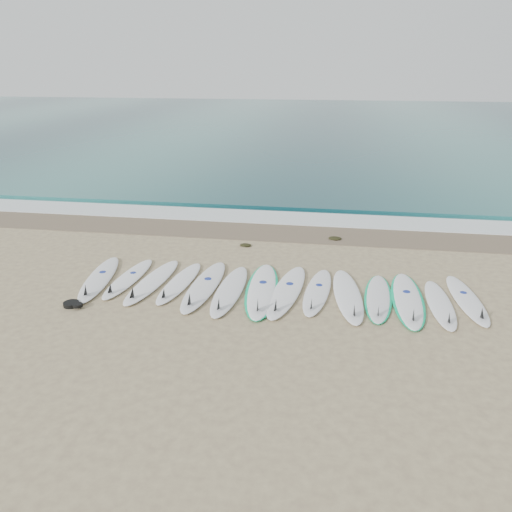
# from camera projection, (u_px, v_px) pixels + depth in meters

# --- Properties ---
(ground) EXTENTS (120.00, 120.00, 0.00)m
(ground) POSITION_uv_depth(u_px,v_px,m) (275.00, 291.00, 10.96)
(ground) COLOR tan
(ocean) EXTENTS (120.00, 55.00, 0.03)m
(ocean) POSITION_uv_depth(u_px,v_px,m) (323.00, 124.00, 40.87)
(ocean) COLOR #1C5759
(ocean) RESTS_ON ground
(wet_sand_band) EXTENTS (120.00, 1.80, 0.01)m
(wet_sand_band) POSITION_uv_depth(u_px,v_px,m) (291.00, 233.00, 14.73)
(wet_sand_band) COLOR brown
(wet_sand_band) RESTS_ON ground
(foam_band) EXTENTS (120.00, 1.40, 0.04)m
(foam_band) POSITION_uv_depth(u_px,v_px,m) (295.00, 218.00, 16.01)
(foam_band) COLOR silver
(foam_band) RESTS_ON ground
(wave_crest) EXTENTS (120.00, 1.00, 0.10)m
(wave_crest) POSITION_uv_depth(u_px,v_px,m) (299.00, 205.00, 17.38)
(wave_crest) COLOR #1C5759
(wave_crest) RESTS_ON ground
(surfboard_0) EXTENTS (0.96, 2.71, 0.34)m
(surfboard_0) POSITION_uv_depth(u_px,v_px,m) (99.00, 279.00, 11.45)
(surfboard_0) COLOR white
(surfboard_0) RESTS_ON ground
(surfboard_1) EXTENTS (0.64, 2.41, 0.30)m
(surfboard_1) POSITION_uv_depth(u_px,v_px,m) (127.00, 279.00, 11.47)
(surfboard_1) COLOR white
(surfboard_1) RESTS_ON ground
(surfboard_2) EXTENTS (0.80, 2.65, 0.33)m
(surfboard_2) POSITION_uv_depth(u_px,v_px,m) (151.00, 282.00, 11.29)
(surfboard_2) COLOR white
(surfboard_2) RESTS_ON ground
(surfboard_3) EXTENTS (0.70, 2.42, 0.30)m
(surfboard_3) POSITION_uv_depth(u_px,v_px,m) (179.00, 283.00, 11.24)
(surfboard_3) COLOR white
(surfboard_3) RESTS_ON ground
(surfboard_4) EXTENTS (0.71, 2.85, 0.36)m
(surfboard_4) POSITION_uv_depth(u_px,v_px,m) (203.00, 286.00, 11.05)
(surfboard_4) COLOR white
(surfboard_4) RESTS_ON ground
(surfboard_5) EXTENTS (0.62, 2.71, 0.34)m
(surfboard_5) POSITION_uv_depth(u_px,v_px,m) (229.00, 291.00, 10.84)
(surfboard_5) COLOR white
(surfboard_5) RESTS_ON ground
(surfboard_6) EXTENTS (0.89, 2.96, 0.37)m
(surfboard_6) POSITION_uv_depth(u_px,v_px,m) (262.00, 290.00, 10.90)
(surfboard_6) COLOR white
(surfboard_6) RESTS_ON ground
(surfboard_7) EXTENTS (0.93, 2.88, 0.36)m
(surfboard_7) POSITION_uv_depth(u_px,v_px,m) (286.00, 292.00, 10.80)
(surfboard_7) COLOR white
(surfboard_7) RESTS_ON ground
(surfboard_8) EXTENTS (0.76, 2.52, 0.32)m
(surfboard_8) POSITION_uv_depth(u_px,v_px,m) (317.00, 292.00, 10.80)
(surfboard_8) COLOR white
(surfboard_8) RESTS_ON ground
(surfboard_9) EXTENTS (0.85, 2.77, 0.35)m
(surfboard_9) POSITION_uv_depth(u_px,v_px,m) (348.00, 296.00, 10.61)
(surfboard_9) COLOR white
(surfboard_9) RESTS_ON ground
(surfboard_10) EXTENTS (0.76, 2.45, 0.31)m
(surfboard_10) POSITION_uv_depth(u_px,v_px,m) (378.00, 298.00, 10.55)
(surfboard_10) COLOR white
(surfboard_10) RESTS_ON ground
(surfboard_11) EXTENTS (0.74, 2.78, 0.35)m
(surfboard_11) POSITION_uv_depth(u_px,v_px,m) (408.00, 300.00, 10.46)
(surfboard_11) COLOR white
(surfboard_11) RESTS_ON ground
(surfboard_12) EXTENTS (0.50, 2.35, 0.30)m
(surfboard_12) POSITION_uv_depth(u_px,v_px,m) (440.00, 305.00, 10.24)
(surfboard_12) COLOR white
(surfboard_12) RESTS_ON ground
(surfboard_13) EXTENTS (0.69, 2.50, 0.32)m
(surfboard_13) POSITION_uv_depth(u_px,v_px,m) (468.00, 300.00, 10.44)
(surfboard_13) COLOR white
(surfboard_13) RESTS_ON ground
(seaweed_near) EXTENTS (0.32, 0.25, 0.06)m
(seaweed_near) POSITION_uv_depth(u_px,v_px,m) (245.00, 245.00, 13.66)
(seaweed_near) COLOR black
(seaweed_near) RESTS_ON ground
(seaweed_far) EXTENTS (0.37, 0.29, 0.07)m
(seaweed_far) POSITION_uv_depth(u_px,v_px,m) (335.00, 238.00, 14.16)
(seaweed_far) COLOR black
(seaweed_far) RESTS_ON ground
(leash_coil) EXTENTS (0.46, 0.36, 0.11)m
(leash_coil) POSITION_uv_depth(u_px,v_px,m) (73.00, 304.00, 10.27)
(leash_coil) COLOR black
(leash_coil) RESTS_ON ground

